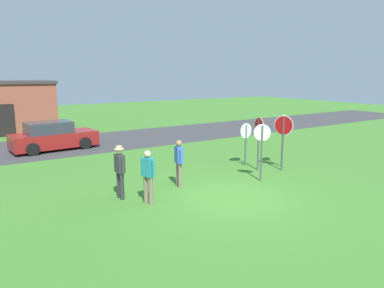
{
  "coord_description": "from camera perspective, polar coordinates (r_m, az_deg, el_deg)",
  "views": [
    {
      "loc": [
        -7.17,
        -8.52,
        3.95
      ],
      "look_at": [
        0.24,
        2.78,
        1.3
      ],
      "focal_mm": 33.23,
      "sensor_mm": 36.0,
      "label": 1
    }
  ],
  "objects": [
    {
      "name": "person_on_left",
      "position": [
        11.0,
        -7.08,
        -4.81
      ],
      "size": [
        0.33,
        0.54,
        1.69
      ],
      "color": "#7A6B56",
      "rests_on": "ground"
    },
    {
      "name": "person_with_sunhat",
      "position": [
        12.58,
        -2.11,
        -2.71
      ],
      "size": [
        0.29,
        0.56,
        1.69
      ],
      "color": "#7A6B56",
      "rests_on": "ground"
    },
    {
      "name": "stop_sign_nearest",
      "position": [
        15.68,
        8.63,
        1.09
      ],
      "size": [
        0.66,
        0.08,
        1.88
      ],
      "color": "#474C4C",
      "rests_on": "ground"
    },
    {
      "name": "stop_sign_rear_left",
      "position": [
        15.1,
        14.45,
        1.76
      ],
      "size": [
        0.29,
        0.78,
        2.31
      ],
      "color": "#474C4C",
      "rests_on": "ground"
    },
    {
      "name": "street_asphalt",
      "position": [
        22.06,
        -13.73,
        0.47
      ],
      "size": [
        60.0,
        6.4,
        0.01
      ],
      "primitive_type": "cube",
      "color": "#38383A",
      "rests_on": "ground"
    },
    {
      "name": "stop_sign_far_back",
      "position": [
        14.93,
        10.66,
        1.58
      ],
      "size": [
        0.23,
        0.77,
        2.23
      ],
      "color": "#474C4C",
      "rests_on": "ground"
    },
    {
      "name": "parked_car_on_street",
      "position": [
        20.32,
        -21.41,
        1.08
      ],
      "size": [
        4.43,
        2.27,
        1.51
      ],
      "color": "maroon",
      "rests_on": "ground"
    },
    {
      "name": "person_near_signs",
      "position": [
        11.58,
        -11.51,
        -3.97
      ],
      "size": [
        0.32,
        0.57,
        1.74
      ],
      "color": "#2D2D33",
      "rests_on": "ground"
    },
    {
      "name": "stop_sign_tallest",
      "position": [
        15.71,
        14.39,
        1.88
      ],
      "size": [
        0.65,
        0.15,
        2.28
      ],
      "color": "#474C4C",
      "rests_on": "ground"
    },
    {
      "name": "stop_sign_low_front",
      "position": [
        13.42,
        11.14,
        0.09
      ],
      "size": [
        0.49,
        0.42,
        2.16
      ],
      "color": "#474C4C",
      "rests_on": "ground"
    },
    {
      "name": "building_background",
      "position": [
        27.8,
        -28.35,
        5.28
      ],
      "size": [
        6.78,
        4.47,
        3.54
      ],
      "color": "brown",
      "rests_on": "ground"
    },
    {
      "name": "ground_plane",
      "position": [
        11.81,
        6.51,
        -8.51
      ],
      "size": [
        80.0,
        80.0,
        0.0
      ],
      "primitive_type": "plane",
      "color": "#3D7528"
    }
  ]
}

